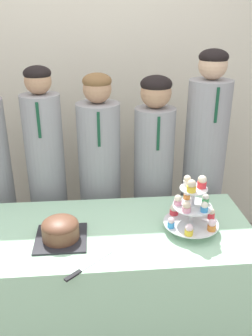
{
  "coord_description": "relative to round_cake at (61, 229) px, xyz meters",
  "views": [
    {
      "loc": [
        -0.0,
        -1.3,
        1.85
      ],
      "look_at": [
        0.15,
        0.39,
        1.12
      ],
      "focal_mm": 38.0,
      "sensor_mm": 36.0,
      "label": 1
    }
  ],
  "objects": [
    {
      "name": "cake_knife",
      "position": [
        0.11,
        -0.26,
        -0.06
      ],
      "size": [
        0.23,
        0.21,
        0.01
      ],
      "rotation": [
        0.0,
        0.0,
        0.74
      ],
      "color": "silver",
      "rests_on": "table"
    },
    {
      "name": "round_cake",
      "position": [
        0.0,
        0.0,
        0.0
      ],
      "size": [
        0.27,
        0.27,
        0.12
      ],
      "color": "#232328",
      "rests_on": "table"
    },
    {
      "name": "student_3",
      "position": [
        0.59,
        0.65,
        -0.1
      ],
      "size": [
        0.27,
        0.28,
        1.51
      ],
      "color": "#939399",
      "rests_on": "ground_plane"
    },
    {
      "name": "table",
      "position": [
        0.2,
        0.07,
        -0.45
      ],
      "size": [
        1.69,
        0.7,
        0.77
      ],
      "color": "#A8DBB2",
      "rests_on": "ground_plane"
    },
    {
      "name": "wall_back",
      "position": [
        0.2,
        1.28,
        0.51
      ],
      "size": [
        9.0,
        0.06,
        2.7
      ],
      "color": "beige",
      "rests_on": "ground_plane"
    },
    {
      "name": "cupcake_stand",
      "position": [
        0.69,
        0.02,
        0.08
      ],
      "size": [
        0.3,
        0.3,
        0.33
      ],
      "color": "silver",
      "rests_on": "table"
    },
    {
      "name": "student_1",
      "position": [
        -0.14,
        0.65,
        -0.07
      ],
      "size": [
        0.25,
        0.26,
        1.57
      ],
      "color": "#939399",
      "rests_on": "ground_plane"
    },
    {
      "name": "student_2",
      "position": [
        0.22,
        0.65,
        -0.11
      ],
      "size": [
        0.28,
        0.29,
        1.53
      ],
      "color": "#939399",
      "rests_on": "ground_plane"
    },
    {
      "name": "student_4",
      "position": [
        0.94,
        0.65,
        -0.04
      ],
      "size": [
        0.28,
        0.29,
        1.66
      ],
      "color": "#939399",
      "rests_on": "ground_plane"
    }
  ]
}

